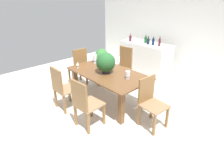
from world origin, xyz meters
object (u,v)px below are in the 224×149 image
chair_head_end (79,66)px  wine_glass (78,64)px  chair_foot_end (150,100)px  crystal_vase_right (99,63)px  wine_bottle_tall (146,40)px  crystal_vase_center_near (128,74)px  kitchen_counter (145,58)px  wine_bottle_green (130,38)px  wine_bottle_dark (148,41)px  flower_centerpiece (106,62)px  potted_plant_floor (102,57)px  wine_bottle_clear (153,42)px  chair_near_left (62,87)px  wine_bottle_amber (160,42)px  crystal_vase_left (95,58)px  chair_far_left (124,64)px  dining_table (108,78)px  chair_near_right (85,102)px

chair_head_end → wine_glass: 0.62m
chair_foot_end → wine_glass: 1.95m
crystal_vase_right → wine_bottle_tall: size_ratio=0.66×
crystal_vase_center_near → wine_bottle_tall: 2.24m
kitchen_counter → wine_bottle_green: size_ratio=6.54×
chair_head_end → wine_bottle_dark: wine_bottle_dark is taller
flower_centerpiece → kitchen_counter: bearing=102.8°
potted_plant_floor → wine_bottle_tall: bearing=21.1°
wine_bottle_clear → chair_foot_end: bearing=-54.7°
chair_near_left → potted_plant_floor: chair_near_left is taller
chair_near_left → flower_centerpiece: 1.09m
wine_bottle_green → wine_bottle_amber: size_ratio=0.88×
chair_head_end → potted_plant_floor: chair_head_end is taller
crystal_vase_left → wine_bottle_clear: bearing=73.8°
chair_head_end → chair_far_left: (0.74, 0.98, -0.00)m
potted_plant_floor → crystal_vase_center_near: bearing=-28.9°
wine_bottle_amber → wine_glass: bearing=-106.5°
chair_far_left → wine_bottle_dark: size_ratio=4.46×
dining_table → potted_plant_floor: size_ratio=3.06×
kitchen_counter → wine_bottle_green: wine_bottle_green is taller
chair_near_right → wine_bottle_tall: size_ratio=4.05×
flower_centerpiece → crystal_vase_left: flower_centerpiece is taller
kitchen_counter → wine_bottle_tall: wine_bottle_tall is taller
crystal_vase_right → wine_bottle_amber: size_ratio=0.60×
chair_far_left → wine_bottle_amber: 1.24m
dining_table → potted_plant_floor: 2.49m
crystal_vase_center_near → potted_plant_floor: bearing=151.1°
chair_far_left → chair_near_left: size_ratio=1.07×
wine_glass → wine_bottle_clear: wine_bottle_clear is taller
wine_glass → kitchen_counter: bearing=84.8°
potted_plant_floor → crystal_vase_right: bearing=-41.4°
wine_bottle_green → crystal_vase_center_near: bearing=-49.3°
dining_table → crystal_vase_right: (-0.39, 0.06, 0.23)m
dining_table → crystal_vase_left: bearing=165.1°
crystal_vase_left → chair_head_end: bearing=-155.7°
kitchen_counter → potted_plant_floor: size_ratio=2.56×
chair_foot_end → wine_bottle_dark: size_ratio=4.08×
kitchen_counter → wine_bottle_dark: (0.13, -0.07, 0.59)m
chair_near_right → kitchen_counter: 3.13m
crystal_vase_center_near → crystal_vase_right: bearing=-178.7°
wine_bottle_tall → wine_bottle_amber: size_ratio=0.91×
chair_near_right → kitchen_counter: (-0.93, 2.99, -0.05)m
chair_near_left → flower_centerpiece: flower_centerpiece is taller
wine_glass → potted_plant_floor: bearing=125.1°
chair_far_left → wine_bottle_dark: wine_bottle_dark is taller
chair_far_left → crystal_vase_left: size_ratio=4.84×
chair_near_left → flower_centerpiece: bearing=-113.3°
crystal_vase_center_near → wine_bottle_tall: (-1.06, 1.95, 0.25)m
wine_bottle_clear → potted_plant_floor: bearing=-164.4°
flower_centerpiece → wine_bottle_tall: wine_bottle_tall is taller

